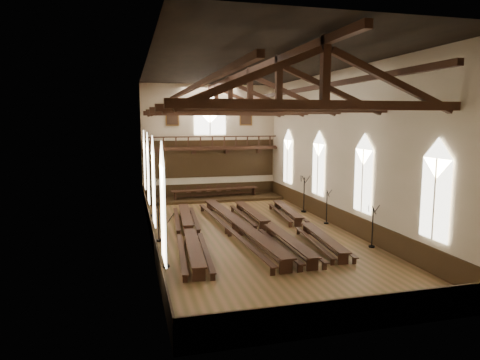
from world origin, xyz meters
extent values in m
plane|color=brown|center=(0.00, 0.00, 0.00)|extent=(26.00, 26.00, 0.00)
plane|color=beige|center=(0.00, 13.00, 5.00)|extent=(12.00, 0.00, 12.00)
plane|color=beige|center=(0.00, -13.00, 5.00)|extent=(12.00, 0.00, 12.00)
plane|color=beige|center=(-6.00, 0.00, 5.00)|extent=(0.00, 26.00, 26.00)
plane|color=beige|center=(6.00, 0.00, 5.00)|extent=(0.00, 26.00, 26.00)
plane|color=black|center=(0.00, 0.00, 10.00)|extent=(26.00, 26.00, 0.00)
cube|color=#34210F|center=(0.00, 12.96, 0.60)|extent=(11.90, 0.08, 1.20)
cube|color=#34210F|center=(0.00, -12.96, 0.60)|extent=(11.90, 0.08, 1.20)
cube|color=#34210F|center=(-5.96, 0.00, 0.60)|extent=(0.08, 25.90, 1.20)
cube|color=#34210F|center=(5.96, 0.00, 0.60)|extent=(0.08, 25.90, 1.20)
cube|color=white|center=(-5.90, -9.00, 3.40)|extent=(0.05, 1.80, 3.60)
cube|color=white|center=(-5.90, -9.00, 5.20)|extent=(0.05, 1.80, 1.80)
cylinder|color=beige|center=(-5.86, -9.00, 3.40)|extent=(0.08, 0.08, 3.60)
cube|color=white|center=(-5.90, -3.00, 3.40)|extent=(0.05, 1.80, 3.60)
cube|color=white|center=(-5.90, -3.00, 5.20)|extent=(0.05, 1.80, 1.80)
cylinder|color=beige|center=(-5.86, -3.00, 3.40)|extent=(0.08, 0.08, 3.60)
cube|color=white|center=(-5.90, 3.00, 3.40)|extent=(0.05, 1.80, 3.60)
cube|color=white|center=(-5.90, 3.00, 5.20)|extent=(0.05, 1.80, 1.80)
cylinder|color=beige|center=(-5.86, 3.00, 3.40)|extent=(0.08, 0.08, 3.60)
cube|color=white|center=(-5.90, 9.00, 3.40)|extent=(0.05, 1.80, 3.60)
cube|color=white|center=(-5.90, 9.00, 5.20)|extent=(0.05, 1.80, 1.80)
cylinder|color=beige|center=(-5.86, 9.00, 3.40)|extent=(0.08, 0.08, 3.60)
cube|color=white|center=(5.90, -9.00, 3.40)|extent=(0.05, 1.80, 3.60)
cube|color=white|center=(5.90, -9.00, 5.20)|extent=(0.05, 1.80, 1.80)
cylinder|color=beige|center=(5.86, -9.00, 3.40)|extent=(0.08, 0.08, 3.60)
cube|color=white|center=(5.90, -3.00, 3.40)|extent=(0.05, 1.80, 3.60)
cube|color=white|center=(5.90, -3.00, 5.20)|extent=(0.05, 1.80, 1.80)
cylinder|color=beige|center=(5.86, -3.00, 3.40)|extent=(0.08, 0.08, 3.60)
cube|color=white|center=(5.90, 3.00, 3.40)|extent=(0.05, 1.80, 3.60)
cube|color=white|center=(5.90, 3.00, 5.20)|extent=(0.05, 1.80, 1.80)
cylinder|color=beige|center=(5.86, 3.00, 3.40)|extent=(0.08, 0.08, 3.60)
cube|color=white|center=(5.90, 9.00, 3.40)|extent=(0.05, 1.80, 3.60)
cube|color=white|center=(5.90, 9.00, 5.20)|extent=(0.05, 1.80, 1.80)
cylinder|color=beige|center=(5.86, 9.00, 3.40)|extent=(0.08, 0.08, 3.60)
cube|color=white|center=(0.00, 12.90, 6.80)|extent=(2.80, 0.05, 2.40)
cube|color=white|center=(0.00, 12.90, 8.00)|extent=(2.80, 0.05, 2.80)
cylinder|color=beige|center=(0.00, 12.86, 6.80)|extent=(0.10, 0.10, 2.40)
cube|color=#381D11|center=(0.00, 12.35, 4.40)|extent=(11.80, 1.20, 0.20)
cube|color=#34210F|center=(0.00, 12.94, 3.45)|extent=(11.80, 0.10, 3.30)
cube|color=#381D11|center=(0.00, 11.81, 5.45)|extent=(11.60, 0.12, 0.10)
cube|color=#381D11|center=(0.00, 11.81, 4.55)|extent=(11.60, 0.12, 0.10)
cube|color=#381D11|center=(-4.50, 12.75, 4.15)|extent=(0.35, 0.40, 0.50)
cube|color=#381D11|center=(-1.50, 12.75, 4.15)|extent=(0.35, 0.40, 0.50)
cube|color=#381D11|center=(1.50, 12.75, 4.15)|extent=(0.35, 0.40, 0.50)
cube|color=#381D11|center=(4.50, 12.75, 4.15)|extent=(0.35, 0.40, 0.50)
cube|color=brown|center=(-3.30, 12.91, 7.10)|extent=(1.15, 0.06, 1.45)
cube|color=black|center=(-3.30, 12.87, 7.10)|extent=(0.95, 0.04, 1.25)
cube|color=brown|center=(3.30, 12.91, 7.10)|extent=(1.15, 0.06, 1.45)
cube|color=black|center=(3.30, 12.87, 7.10)|extent=(0.95, 0.04, 1.25)
cube|color=#381D11|center=(0.00, -10.00, 7.40)|extent=(11.70, 0.35, 0.35)
cube|color=#381D11|center=(0.00, -10.00, 8.70)|extent=(0.30, 0.30, 2.40)
cube|color=#381D11|center=(-2.88, -10.00, 8.30)|extent=(5.44, 0.26, 2.40)
cube|color=#381D11|center=(2.88, -10.00, 8.30)|extent=(5.44, 0.26, 2.40)
cube|color=#381D11|center=(0.00, -5.00, 7.40)|extent=(11.70, 0.35, 0.35)
cube|color=#381D11|center=(0.00, -5.00, 8.70)|extent=(0.30, 0.30, 2.40)
cube|color=#381D11|center=(-2.88, -5.00, 8.30)|extent=(5.44, 0.26, 2.40)
cube|color=#381D11|center=(2.88, -5.00, 8.30)|extent=(5.44, 0.26, 2.40)
cube|color=#381D11|center=(0.00, 0.00, 7.40)|extent=(11.70, 0.35, 0.35)
cube|color=#381D11|center=(0.00, 0.00, 8.70)|extent=(0.30, 0.30, 2.40)
cube|color=#381D11|center=(-2.88, 0.00, 8.30)|extent=(5.44, 0.26, 2.40)
cube|color=#381D11|center=(2.88, 0.00, 8.30)|extent=(5.44, 0.26, 2.40)
cube|color=#381D11|center=(0.00, 5.00, 7.40)|extent=(11.70, 0.35, 0.35)
cube|color=#381D11|center=(0.00, 5.00, 8.70)|extent=(0.30, 0.30, 2.40)
cube|color=#381D11|center=(-2.88, 5.00, 8.30)|extent=(5.44, 0.26, 2.40)
cube|color=#381D11|center=(2.88, 5.00, 8.30)|extent=(5.44, 0.26, 2.40)
cube|color=#381D11|center=(0.00, 10.00, 7.40)|extent=(11.70, 0.35, 0.35)
cube|color=#381D11|center=(0.00, 10.00, 8.70)|extent=(0.30, 0.30, 2.40)
cube|color=#381D11|center=(-2.88, 10.00, 8.30)|extent=(5.44, 0.26, 2.40)
cube|color=#381D11|center=(2.88, 10.00, 8.30)|extent=(5.44, 0.26, 2.40)
cube|color=#381D11|center=(-3.36, 0.00, 8.70)|extent=(0.25, 25.70, 0.25)
cube|color=#381D11|center=(3.36, 0.00, 8.70)|extent=(0.25, 25.70, 0.25)
cube|color=#381D11|center=(0.00, 0.00, 9.70)|extent=(0.30, 25.70, 0.30)
cube|color=#381D11|center=(-3.80, -4.27, 0.68)|extent=(1.17, 6.69, 0.08)
cube|color=#381D11|center=(-3.80, -7.27, 0.32)|extent=(0.57, 0.12, 0.64)
cube|color=#381D11|center=(-3.80, -1.27, 0.32)|extent=(0.57, 0.12, 0.64)
cube|color=#381D11|center=(-3.80, -4.27, 0.24)|extent=(0.52, 5.89, 0.08)
cube|color=#381D11|center=(-4.38, -4.23, 0.40)|extent=(0.77, 6.66, 0.06)
cube|color=#381D11|center=(-4.38, -7.27, 0.19)|extent=(0.22, 0.08, 0.37)
cube|color=#381D11|center=(-4.38, -1.18, 0.19)|extent=(0.22, 0.08, 0.37)
cube|color=#381D11|center=(-3.21, -4.32, 0.40)|extent=(0.77, 6.66, 0.06)
cube|color=#381D11|center=(-3.21, -7.36, 0.19)|extent=(0.22, 0.08, 0.37)
cube|color=#381D11|center=(-3.21, -1.27, 0.19)|extent=(0.22, 0.08, 0.37)
cube|color=#381D11|center=(-3.80, 3.13, 0.68)|extent=(1.17, 6.69, 0.08)
cube|color=#381D11|center=(-3.80, 0.13, 0.32)|extent=(0.57, 0.12, 0.64)
cube|color=#381D11|center=(-3.80, 6.13, 0.32)|extent=(0.57, 0.12, 0.64)
cube|color=#381D11|center=(-3.80, 3.13, 0.24)|extent=(0.52, 5.89, 0.08)
cube|color=#381D11|center=(-4.38, 3.17, 0.40)|extent=(0.77, 6.66, 0.06)
cube|color=#381D11|center=(-4.38, 0.13, 0.19)|extent=(0.22, 0.08, 0.37)
cube|color=#381D11|center=(-4.38, 6.22, 0.19)|extent=(0.22, 0.08, 0.37)
cube|color=#381D11|center=(-3.21, 3.08, 0.40)|extent=(0.77, 6.66, 0.06)
cube|color=#381D11|center=(-3.21, 0.04, 0.19)|extent=(0.22, 0.08, 0.37)
cube|color=#381D11|center=(-3.21, 6.13, 0.19)|extent=(0.22, 0.08, 0.37)
cube|color=#381D11|center=(-0.79, -4.00, 0.75)|extent=(1.14, 7.46, 0.08)
cube|color=#381D11|center=(-0.79, -7.34, 0.36)|extent=(0.64, 0.12, 0.71)
cube|color=#381D11|center=(-0.79, -0.65, 0.36)|extent=(0.64, 0.12, 0.71)
cube|color=#381D11|center=(-0.79, -4.00, 0.27)|extent=(0.44, 6.58, 0.08)
cube|color=#381D11|center=(-1.44, -4.03, 0.45)|extent=(0.69, 7.44, 0.06)
cube|color=#381D11|center=(-1.44, -7.43, 0.21)|extent=(0.24, 0.09, 0.41)
cube|color=#381D11|center=(-1.44, -0.63, 0.21)|extent=(0.24, 0.09, 0.41)
cube|color=#381D11|center=(-0.13, -3.96, 0.45)|extent=(0.69, 7.44, 0.06)
cube|color=#381D11|center=(-0.13, -7.36, 0.21)|extent=(0.24, 0.09, 0.41)
cube|color=#381D11|center=(-0.13, -0.56, 0.21)|extent=(0.24, 0.09, 0.41)
cube|color=#381D11|center=(-0.79, 3.40, 0.75)|extent=(1.14, 7.46, 0.08)
cube|color=#381D11|center=(-0.79, 0.06, 0.36)|extent=(0.64, 0.12, 0.71)
cube|color=#381D11|center=(-0.79, 6.75, 0.36)|extent=(0.64, 0.12, 0.71)
cube|color=#381D11|center=(-0.79, 3.40, 0.27)|extent=(0.44, 6.58, 0.08)
cube|color=#381D11|center=(-1.44, 3.37, 0.45)|extent=(0.69, 7.44, 0.06)
cube|color=#381D11|center=(-1.44, -0.03, 0.21)|extent=(0.24, 0.09, 0.41)
cube|color=#381D11|center=(-1.44, 6.77, 0.21)|extent=(0.24, 0.09, 0.41)
cube|color=#381D11|center=(-0.13, 3.44, 0.45)|extent=(0.69, 7.44, 0.06)
cube|color=#381D11|center=(-0.13, 0.04, 0.21)|extent=(0.24, 0.09, 0.41)
cube|color=#381D11|center=(-0.13, 6.84, 0.21)|extent=(0.24, 0.09, 0.41)
cube|color=#381D11|center=(0.95, -4.31, 0.67)|extent=(0.70, 6.64, 0.08)
cube|color=#381D11|center=(0.95, -7.29, 0.32)|extent=(0.56, 0.08, 0.64)
cube|color=#381D11|center=(0.95, -1.32, 0.32)|extent=(0.56, 0.08, 0.64)
cube|color=#381D11|center=(0.95, -4.31, 0.24)|extent=(0.11, 5.88, 0.08)
cube|color=#381D11|center=(0.36, -4.30, 0.40)|extent=(0.30, 6.64, 0.06)
cube|color=#381D11|center=(0.36, -7.34, 0.18)|extent=(0.21, 0.07, 0.37)
cube|color=#381D11|center=(0.36, -1.27, 0.18)|extent=(0.21, 0.07, 0.37)
cube|color=#381D11|center=(1.54, -4.31, 0.40)|extent=(0.30, 6.64, 0.06)
cube|color=#381D11|center=(1.54, -7.34, 0.18)|extent=(0.21, 0.07, 0.37)
cube|color=#381D11|center=(1.54, -1.28, 0.18)|extent=(0.21, 0.07, 0.37)
cube|color=#381D11|center=(0.95, 3.09, 0.67)|extent=(0.70, 6.64, 0.08)
cube|color=#381D11|center=(0.95, 0.11, 0.32)|extent=(0.56, 0.08, 0.64)
cube|color=#381D11|center=(0.95, 6.08, 0.32)|extent=(0.56, 0.08, 0.64)
cube|color=#381D11|center=(0.95, 3.09, 0.24)|extent=(0.11, 5.88, 0.08)
cube|color=#381D11|center=(0.36, 3.10, 0.40)|extent=(0.30, 6.64, 0.06)
cube|color=#381D11|center=(0.36, 0.06, 0.18)|extent=(0.21, 0.07, 0.37)
cube|color=#381D11|center=(0.36, 6.13, 0.18)|extent=(0.21, 0.07, 0.37)
cube|color=#381D11|center=(1.54, 3.09, 0.40)|extent=(0.30, 6.64, 0.06)
cube|color=#381D11|center=(1.54, 0.06, 0.18)|extent=(0.21, 0.07, 0.37)
cube|color=#381D11|center=(1.54, 6.12, 0.18)|extent=(0.21, 0.07, 0.37)
cube|color=#381D11|center=(3.37, -4.10, 0.63)|extent=(1.23, 6.21, 0.07)
cube|color=#381D11|center=(3.37, -6.88, 0.30)|extent=(0.53, 0.12, 0.59)
cube|color=#381D11|center=(3.37, -1.32, 0.30)|extent=(0.53, 0.12, 0.59)
cube|color=#381D11|center=(3.37, -4.10, 0.22)|extent=(0.62, 5.45, 0.07)
cube|color=#381D11|center=(2.83, -4.05, 0.37)|extent=(0.86, 6.17, 0.05)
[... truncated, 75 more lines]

